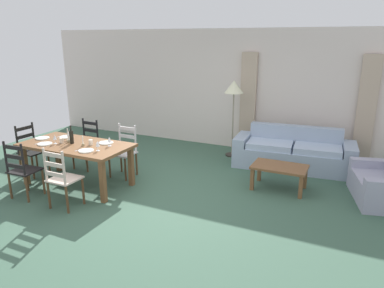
{
  "coord_description": "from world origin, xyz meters",
  "views": [
    {
      "loc": [
        2.91,
        -4.56,
        2.48
      ],
      "look_at": [
        0.4,
        0.72,
        0.75
      ],
      "focal_mm": 33.46,
      "sensor_mm": 36.0,
      "label": 1
    }
  ],
  "objects_px": {
    "dining_table": "(76,149)",
    "couch": "(293,153)",
    "dining_chair_head_west": "(31,150)",
    "coffee_table": "(280,169)",
    "wine_bottle": "(71,137)",
    "wine_glass_far_left": "(69,134)",
    "dining_chair_far_right": "(124,151)",
    "coffee_cup_primary": "(91,142)",
    "dining_chair_far_left": "(87,144)",
    "wine_glass_near_left": "(55,138)",
    "standing_lamp": "(234,92)",
    "coffee_cup_secondary": "(62,141)",
    "wine_glass_near_right": "(98,144)",
    "dining_chair_near_right": "(62,178)",
    "dining_chair_near_left": "(22,170)"
  },
  "relations": [
    {
      "from": "wine_bottle",
      "to": "wine_glass_far_left",
      "type": "xyz_separation_m",
      "value": [
        -0.21,
        0.15,
        -0.01
      ]
    },
    {
      "from": "wine_glass_far_left",
      "to": "dining_chair_far_left",
      "type": "bearing_deg",
      "value": 104.84
    },
    {
      "from": "dining_chair_far_left",
      "to": "wine_bottle",
      "type": "relative_size",
      "value": 3.04
    },
    {
      "from": "dining_chair_near_right",
      "to": "coffee_table",
      "type": "relative_size",
      "value": 1.07
    },
    {
      "from": "dining_chair_near_right",
      "to": "coffee_table",
      "type": "xyz_separation_m",
      "value": [
        2.78,
        2.11,
        -0.12
      ]
    },
    {
      "from": "wine_bottle",
      "to": "wine_glass_near_left",
      "type": "height_order",
      "value": "wine_bottle"
    },
    {
      "from": "couch",
      "to": "wine_glass_near_right",
      "type": "bearing_deg",
      "value": -134.3
    },
    {
      "from": "dining_chair_far_right",
      "to": "standing_lamp",
      "type": "height_order",
      "value": "standing_lamp"
    },
    {
      "from": "dining_chair_near_left",
      "to": "dining_chair_far_right",
      "type": "xyz_separation_m",
      "value": [
        0.88,
        1.51,
        0.0
      ]
    },
    {
      "from": "dining_chair_far_left",
      "to": "coffee_cup_primary",
      "type": "xyz_separation_m",
      "value": [
        0.74,
        -0.72,
        0.32
      ]
    },
    {
      "from": "dining_chair_far_right",
      "to": "couch",
      "type": "bearing_deg",
      "value": 33.27
    },
    {
      "from": "dining_chair_near_right",
      "to": "wine_glass_far_left",
      "type": "xyz_separation_m",
      "value": [
        -0.72,
        0.94,
        0.38
      ]
    },
    {
      "from": "couch",
      "to": "wine_glass_near_left",
      "type": "bearing_deg",
      "value": -142.84
    },
    {
      "from": "wine_glass_far_left",
      "to": "coffee_table",
      "type": "relative_size",
      "value": 0.18
    },
    {
      "from": "coffee_cup_secondary",
      "to": "dining_chair_far_left",
      "type": "bearing_deg",
      "value": 103.92
    },
    {
      "from": "coffee_table",
      "to": "coffee_cup_primary",
      "type": "bearing_deg",
      "value": -156.8
    },
    {
      "from": "dining_chair_near_left",
      "to": "dining_chair_head_west",
      "type": "xyz_separation_m",
      "value": [
        -0.74,
        0.82,
        0.0
      ]
    },
    {
      "from": "wine_bottle",
      "to": "couch",
      "type": "distance_m",
      "value": 4.21
    },
    {
      "from": "wine_bottle",
      "to": "couch",
      "type": "height_order",
      "value": "wine_bottle"
    },
    {
      "from": "coffee_table",
      "to": "wine_glass_far_left",
      "type": "bearing_deg",
      "value": -161.6
    },
    {
      "from": "dining_chair_near_left",
      "to": "dining_chair_near_right",
      "type": "relative_size",
      "value": 1.0
    },
    {
      "from": "wine_bottle",
      "to": "dining_chair_head_west",
      "type": "bearing_deg",
      "value": 178.13
    },
    {
      "from": "dining_chair_far_right",
      "to": "coffee_cup_secondary",
      "type": "distance_m",
      "value": 1.11
    },
    {
      "from": "dining_table",
      "to": "couch",
      "type": "xyz_separation_m",
      "value": [
        3.23,
        2.53,
        -0.37
      ]
    },
    {
      "from": "wine_bottle",
      "to": "standing_lamp",
      "type": "xyz_separation_m",
      "value": [
        1.96,
        2.72,
        0.54
      ]
    },
    {
      "from": "dining_chair_head_west",
      "to": "wine_glass_near_right",
      "type": "bearing_deg",
      "value": -6.02
    },
    {
      "from": "dining_chair_near_left",
      "to": "coffee_cup_primary",
      "type": "height_order",
      "value": "dining_chair_near_left"
    },
    {
      "from": "dining_chair_far_right",
      "to": "coffee_cup_primary",
      "type": "bearing_deg",
      "value": -105.93
    },
    {
      "from": "dining_chair_far_right",
      "to": "wine_glass_far_left",
      "type": "relative_size",
      "value": 5.96
    },
    {
      "from": "dining_chair_head_west",
      "to": "wine_glass_far_left",
      "type": "relative_size",
      "value": 5.96
    },
    {
      "from": "dining_chair_near_right",
      "to": "coffee_cup_primary",
      "type": "relative_size",
      "value": 10.67
    },
    {
      "from": "dining_chair_far_left",
      "to": "dining_chair_head_west",
      "type": "distance_m",
      "value": 1.02
    },
    {
      "from": "wine_bottle",
      "to": "wine_glass_near_left",
      "type": "relative_size",
      "value": 1.96
    },
    {
      "from": "coffee_cup_secondary",
      "to": "coffee_table",
      "type": "height_order",
      "value": "coffee_cup_secondary"
    },
    {
      "from": "dining_chair_far_right",
      "to": "coffee_cup_primary",
      "type": "xyz_separation_m",
      "value": [
        -0.19,
        -0.66,
        0.32
      ]
    },
    {
      "from": "dining_chair_head_west",
      "to": "coffee_table",
      "type": "xyz_separation_m",
      "value": [
        4.37,
        1.28,
        -0.12
      ]
    },
    {
      "from": "dining_chair_near_left",
      "to": "dining_chair_near_right",
      "type": "xyz_separation_m",
      "value": [
        0.84,
        -0.0,
        0.0
      ]
    },
    {
      "from": "wine_glass_far_left",
      "to": "wine_bottle",
      "type": "bearing_deg",
      "value": -35.61
    },
    {
      "from": "dining_chair_far_right",
      "to": "wine_glass_far_left",
      "type": "height_order",
      "value": "dining_chair_far_right"
    },
    {
      "from": "dining_chair_near_right",
      "to": "dining_chair_head_west",
      "type": "distance_m",
      "value": 1.78
    },
    {
      "from": "dining_chair_near_left",
      "to": "wine_glass_near_left",
      "type": "xyz_separation_m",
      "value": [
        0.1,
        0.64,
        0.38
      ]
    },
    {
      "from": "dining_chair_head_west",
      "to": "couch",
      "type": "height_order",
      "value": "dining_chair_head_west"
    },
    {
      "from": "dining_chair_near_right",
      "to": "couch",
      "type": "distance_m",
      "value": 4.35
    },
    {
      "from": "dining_chair_far_left",
      "to": "dining_chair_head_west",
      "type": "relative_size",
      "value": 1.0
    },
    {
      "from": "dining_chair_far_right",
      "to": "dining_chair_head_west",
      "type": "bearing_deg",
      "value": -156.95
    },
    {
      "from": "wine_bottle",
      "to": "wine_glass_far_left",
      "type": "bearing_deg",
      "value": 144.39
    },
    {
      "from": "dining_table",
      "to": "dining_chair_head_west",
      "type": "distance_m",
      "value": 1.17
    },
    {
      "from": "wine_glass_near_left",
      "to": "couch",
      "type": "bearing_deg",
      "value": 37.16
    },
    {
      "from": "couch",
      "to": "standing_lamp",
      "type": "height_order",
      "value": "standing_lamp"
    },
    {
      "from": "wine_glass_far_left",
      "to": "standing_lamp",
      "type": "xyz_separation_m",
      "value": [
        2.18,
        2.57,
        0.55
      ]
    }
  ]
}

